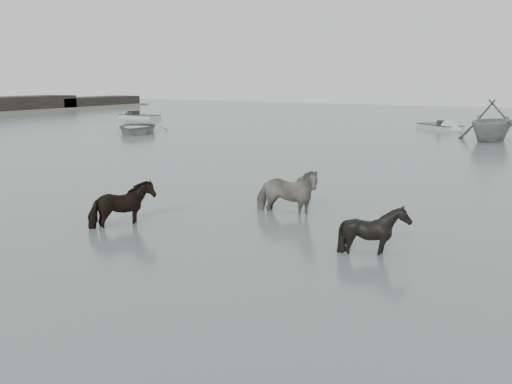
% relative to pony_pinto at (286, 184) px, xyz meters
% --- Properties ---
extents(ground, '(140.00, 140.00, 0.00)m').
position_rel_pony_pinto_xyz_m(ground, '(-0.55, -2.37, -0.86)').
color(ground, '#546460').
rests_on(ground, ground).
extents(pony_pinto, '(2.14, 1.16, 1.73)m').
position_rel_pony_pinto_xyz_m(pony_pinto, '(0.00, 0.00, 0.00)').
color(pony_pinto, black).
rests_on(pony_pinto, ground).
extents(pony_dark, '(1.31, 1.51, 1.46)m').
position_rel_pony_pinto_xyz_m(pony_dark, '(-3.13, -3.47, -0.13)').
color(pony_dark, black).
rests_on(pony_dark, ground).
extents(pony_black, '(1.59, 1.51, 1.40)m').
position_rel_pony_pinto_xyz_m(pony_black, '(3.46, -2.53, -0.16)').
color(pony_black, black).
rests_on(pony_black, ground).
extents(rowboat_lead, '(5.91, 6.52, 1.11)m').
position_rel_pony_pinto_xyz_m(rowboat_lead, '(-20.13, 16.64, -0.31)').
color(rowboat_lead, '#AEAEA9').
rests_on(rowboat_lead, ground).
extents(rowboat_trail, '(5.34, 5.92, 2.74)m').
position_rel_pony_pinto_xyz_m(rowboat_trail, '(2.56, 23.67, 0.51)').
color(rowboat_trail, gray).
rests_on(rowboat_trail, ground).
extents(skiff_outer, '(5.56, 1.64, 0.75)m').
position_rel_pony_pinto_xyz_m(skiff_outer, '(-29.79, 28.05, -0.49)').
color(skiff_outer, beige).
rests_on(skiff_outer, ground).
extents(skiff_mid, '(5.01, 4.91, 0.75)m').
position_rel_pony_pinto_xyz_m(skiff_mid, '(-2.00, 30.38, -0.49)').
color(skiff_mid, '#ACAFAC').
rests_on(skiff_mid, ground).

